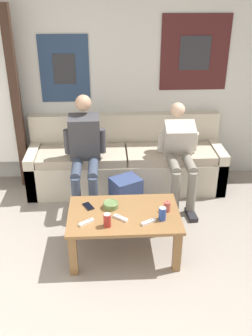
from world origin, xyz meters
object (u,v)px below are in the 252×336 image
(couch, at_px, (126,164))
(backpack, at_px, (126,198))
(person_seated_teen, at_px, (180,152))
(drink_can_red, at_px, (107,220))
(game_controller_near_left, at_px, (86,222))
(cell_phone, at_px, (88,206))
(drink_can_blue, at_px, (162,214))
(pillar_candle, at_px, (167,207))
(person_seated_adult, at_px, (85,150))
(ceramic_bowl, at_px, (111,205))
(coffee_table, at_px, (124,220))
(game_controller_far_center, at_px, (121,218))
(game_controller_near_right, at_px, (149,222))

(couch, xyz_separation_m, backpack, (-0.03, -0.68, -0.08))
(person_seated_teen, height_order, drink_can_red, person_seated_teen)
(game_controller_near_left, bearing_deg, cell_phone, 88.83)
(person_seated_teen, distance_m, cell_phone, 1.33)
(couch, relative_size, drink_can_blue, 19.11)
(person_seated_teen, distance_m, pillar_candle, 1.00)
(person_seated_adult, relative_size, ceramic_bowl, 8.68)
(pillar_candle, xyz_separation_m, drink_can_red, (-0.55, -0.21, 0.01))
(drink_can_blue, height_order, game_controller_near_left, drink_can_blue)
(pillar_candle, bearing_deg, couch, 103.43)
(pillar_candle, bearing_deg, cell_phone, 171.21)
(coffee_table, relative_size, backpack, 2.25)
(coffee_table, xyz_separation_m, cell_phone, (-0.33, 0.13, 0.08))
(person_seated_teen, height_order, game_controller_near_left, person_seated_teen)
(person_seated_adult, relative_size, pillar_candle, 11.37)
(couch, height_order, drink_can_red, couch)
(drink_can_blue, distance_m, drink_can_red, 0.49)
(game_controller_far_center, xyz_separation_m, cell_phone, (-0.30, 0.22, -0.01))
(ceramic_bowl, height_order, game_controller_near_left, ceramic_bowl)
(cell_phone, bearing_deg, drink_can_blue, -20.44)
(backpack, distance_m, cell_phone, 0.67)
(ceramic_bowl, distance_m, drink_can_blue, 0.51)
(coffee_table, xyz_separation_m, backpack, (0.06, 0.62, -0.14))
(ceramic_bowl, bearing_deg, game_controller_near_right, -39.48)
(person_seated_adult, bearing_deg, coffee_table, -67.16)
(person_seated_adult, xyz_separation_m, pillar_candle, (0.79, -0.90, -0.19))
(couch, relative_size, person_seated_adult, 1.90)
(person_seated_adult, xyz_separation_m, game_controller_far_center, (0.35, -1.01, -0.22))
(drink_can_blue, xyz_separation_m, cell_phone, (-0.67, 0.25, -0.06))
(person_seated_adult, xyz_separation_m, person_seated_teen, (1.07, 0.05, -0.06))
(cell_phone, bearing_deg, person_seated_adult, 94.17)
(pillar_candle, xyz_separation_m, game_controller_near_left, (-0.73, -0.16, -0.04))
(backpack, distance_m, pillar_candle, 0.75)
(drink_can_blue, height_order, cell_phone, drink_can_blue)
(pillar_candle, height_order, game_controller_near_right, pillar_candle)
(drink_can_red, height_order, cell_phone, drink_can_red)
(person_seated_teen, bearing_deg, person_seated_adult, -177.40)
(ceramic_bowl, bearing_deg, drink_can_blue, -25.95)
(pillar_candle, bearing_deg, coffee_table, -177.52)
(drink_can_blue, bearing_deg, person_seated_adult, 124.90)
(pillar_candle, relative_size, cell_phone, 0.73)
(person_seated_adult, bearing_deg, drink_can_red, -78.06)
(drink_can_blue, bearing_deg, game_controller_near_right, -159.05)
(person_seated_teen, bearing_deg, drink_can_red, -125.79)
(ceramic_bowl, bearing_deg, game_controller_far_center, -66.99)
(coffee_table, distance_m, person_seated_adult, 1.04)
(drink_can_blue, bearing_deg, pillar_candle, 65.30)
(game_controller_far_center, relative_size, cell_phone, 0.88)
(couch, height_order, backpack, couch)
(coffee_table, distance_m, drink_can_red, 0.28)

